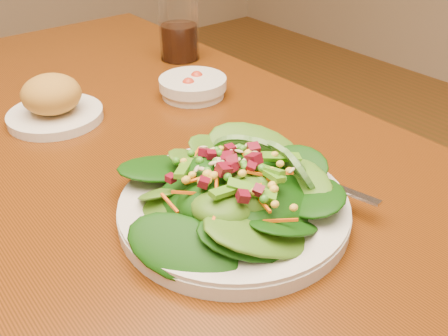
{
  "coord_description": "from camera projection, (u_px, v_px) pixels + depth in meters",
  "views": [
    {
      "loc": [
        -0.26,
        -0.63,
        1.15
      ],
      "look_at": [
        0.07,
        -0.22,
        0.81
      ],
      "focal_mm": 40.0,
      "sensor_mm": 36.0,
      "label": 1
    }
  ],
  "objects": [
    {
      "name": "tomato_bowl",
      "position": [
        193.0,
        86.0,
        0.96
      ],
      "size": [
        0.13,
        0.13,
        0.04
      ],
      "color": "silver",
      "rests_on": "dining_table"
    },
    {
      "name": "drinking_glass",
      "position": [
        179.0,
        29.0,
        1.11
      ],
      "size": [
        0.09,
        0.09,
        0.16
      ],
      "color": "silver",
      "rests_on": "dining_table"
    },
    {
      "name": "bread_plate",
      "position": [
        53.0,
        102.0,
        0.86
      ],
      "size": [
        0.16,
        0.16,
        0.08
      ],
      "color": "silver",
      "rests_on": "dining_table"
    },
    {
      "name": "salad_plate",
      "position": [
        240.0,
        193.0,
        0.64
      ],
      "size": [
        0.3,
        0.3,
        0.09
      ],
      "rotation": [
        0.0,
        0.0,
        0.26
      ],
      "color": "silver",
      "rests_on": "dining_table"
    },
    {
      "name": "dining_table",
      "position": [
        108.0,
        211.0,
        0.82
      ],
      "size": [
        0.9,
        1.4,
        0.75
      ],
      "color": "#632A09",
      "rests_on": "ground_plane"
    }
  ]
}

